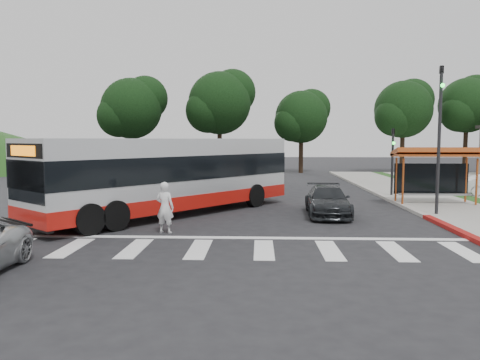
{
  "coord_description": "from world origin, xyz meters",
  "views": [
    {
      "loc": [
        1.86,
        -19.08,
        3.38
      ],
      "look_at": [
        1.01,
        1.21,
        1.6
      ],
      "focal_mm": 35.0,
      "sensor_mm": 36.0,
      "label": 1
    }
  ],
  "objects": [
    {
      "name": "bus_shelter",
      "position": [
        10.8,
        5.1,
        2.35
      ],
      "size": [
        4.2,
        1.6,
        2.86
      ],
      "color": "#A6481B",
      "rests_on": "sidewalk_east"
    },
    {
      "name": "traffic_signal_ne_short",
      "position": [
        9.6,
        8.49,
        2.48
      ],
      "size": [
        0.18,
        0.37,
        4.0
      ],
      "color": "black",
      "rests_on": "ground"
    },
    {
      "name": "curb_east_red",
      "position": [
        9.0,
        -2.0,
        0.08
      ],
      "size": [
        0.32,
        6.0,
        0.15
      ],
      "primitive_type": "cube",
      "color": "maroon",
      "rests_on": "ground"
    },
    {
      "name": "transit_bus",
      "position": [
        -2.05,
        1.65,
        1.7
      ],
      "size": [
        10.45,
        12.07,
        3.4
      ],
      "primitive_type": null,
      "rotation": [
        0.0,
        0.0,
        -0.67
      ],
      "color": "#BCBEC1",
      "rests_on": "ground"
    },
    {
      "name": "curb_east",
      "position": [
        9.0,
        8.0,
        0.07
      ],
      "size": [
        0.3,
        40.0,
        0.15
      ],
      "primitive_type": "cube",
      "color": "#9E9991",
      "rests_on": "ground"
    },
    {
      "name": "traffic_signal_ne_tall",
      "position": [
        9.6,
        1.49,
        3.88
      ],
      "size": [
        0.18,
        0.37,
        6.5
      ],
      "color": "black",
      "rests_on": "ground"
    },
    {
      "name": "tree_north_c",
      "position": [
        -9.92,
        24.06,
        6.29
      ],
      "size": [
        6.16,
        5.74,
        9.3
      ],
      "color": "black",
      "rests_on": "ground"
    },
    {
      "name": "tree_north_a",
      "position": [
        -1.92,
        26.07,
        6.92
      ],
      "size": [
        6.6,
        6.15,
        10.17
      ],
      "color": "black",
      "rests_on": "ground"
    },
    {
      "name": "tree_ne_a",
      "position": [
        16.08,
        28.06,
        6.39
      ],
      "size": [
        6.16,
        5.74,
        9.3
      ],
      "color": "black",
      "rests_on": "parking_lot"
    },
    {
      "name": "tree_north_b",
      "position": [
        6.07,
        28.06,
        5.66
      ],
      "size": [
        5.72,
        5.33,
        8.43
      ],
      "color": "black",
      "rests_on": "ground"
    },
    {
      "name": "dark_sedan",
      "position": [
        4.87,
        1.63,
        0.65
      ],
      "size": [
        2.0,
        4.55,
        1.3
      ],
      "primitive_type": "imported",
      "rotation": [
        0.0,
        0.0,
        -0.04
      ],
      "color": "#212426",
      "rests_on": "ground"
    },
    {
      "name": "ground",
      "position": [
        0.0,
        0.0,
        0.0
      ],
      "size": [
        140.0,
        140.0,
        0.0
      ],
      "primitive_type": "plane",
      "color": "black",
      "rests_on": "ground"
    },
    {
      "name": "sidewalk_east",
      "position": [
        11.0,
        8.0,
        0.06
      ],
      "size": [
        4.0,
        40.0,
        0.12
      ],
      "primitive_type": "cube",
      "color": "gray",
      "rests_on": "ground"
    },
    {
      "name": "pedestrian",
      "position": [
        -1.54,
        -2.56,
        0.93
      ],
      "size": [
        0.77,
        0.6,
        1.86
      ],
      "primitive_type": "imported",
      "rotation": [
        0.0,
        0.0,
        2.89
      ],
      "color": "silver",
      "rests_on": "ground"
    },
    {
      "name": "tree_ne_b",
      "position": [
        23.08,
        30.06,
        6.92
      ],
      "size": [
        6.16,
        5.74,
        10.02
      ],
      "color": "black",
      "rests_on": "ground"
    },
    {
      "name": "crosswalk_ladder",
      "position": [
        0.0,
        -5.0,
        0.01
      ],
      "size": [
        18.0,
        2.6,
        0.01
      ],
      "primitive_type": "cube",
      "color": "silver",
      "rests_on": "ground"
    }
  ]
}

